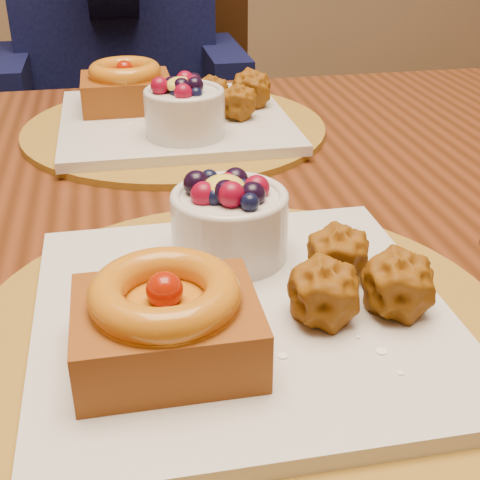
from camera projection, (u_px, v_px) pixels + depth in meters
name	position (u px, v px, depth m)	size (l,w,h in m)	color
dining_table	(201.00, 270.00, 0.69)	(1.60, 0.90, 0.76)	#3B1B0A
place_setting_near	(237.00, 298.00, 0.46)	(0.38, 0.38, 0.09)	brown
place_setting_far	(172.00, 112.00, 0.83)	(0.38, 0.38, 0.09)	brown
chair_far	(161.00, 125.00, 1.61)	(0.48, 0.48, 0.94)	black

